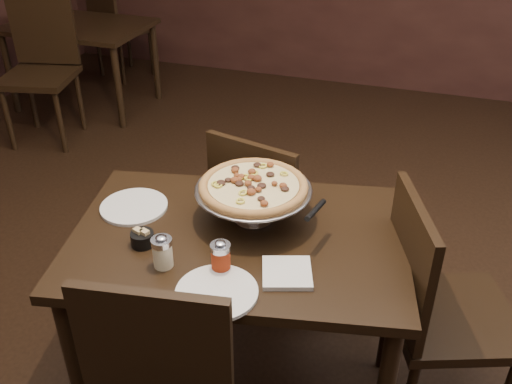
% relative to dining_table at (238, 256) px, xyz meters
% --- Properties ---
extents(room, '(6.04, 7.04, 2.84)m').
position_rel_dining_table_xyz_m(room, '(0.10, -0.01, 0.77)').
color(room, black).
rests_on(room, ground).
extents(dining_table, '(1.29, 0.99, 0.73)m').
position_rel_dining_table_xyz_m(dining_table, '(0.00, 0.00, 0.00)').
color(dining_table, black).
rests_on(dining_table, ground).
extents(background_table, '(1.08, 0.72, 0.68)m').
position_rel_dining_table_xyz_m(background_table, '(-2.16, 2.30, -0.04)').
color(background_table, black).
rests_on(background_table, ground).
extents(pizza_stand, '(0.42, 0.42, 0.17)m').
position_rel_dining_table_xyz_m(pizza_stand, '(0.02, 0.11, 0.24)').
color(pizza_stand, silver).
rests_on(pizza_stand, dining_table).
extents(parmesan_shaker, '(0.07, 0.07, 0.12)m').
position_rel_dining_table_xyz_m(parmesan_shaker, '(-0.17, -0.23, 0.15)').
color(parmesan_shaker, '#F8EFC0').
rests_on(parmesan_shaker, dining_table).
extents(pepper_flake_shaker, '(0.07, 0.07, 0.11)m').
position_rel_dining_table_xyz_m(pepper_flake_shaker, '(0.01, -0.20, 0.15)').
color(pepper_flake_shaker, maroon).
rests_on(pepper_flake_shaker, dining_table).
extents(packet_caddy, '(0.08, 0.08, 0.06)m').
position_rel_dining_table_xyz_m(packet_caddy, '(-0.29, -0.15, 0.12)').
color(packet_caddy, black).
rests_on(packet_caddy, dining_table).
extents(napkin_stack, '(0.20, 0.20, 0.02)m').
position_rel_dining_table_xyz_m(napkin_stack, '(0.22, -0.15, 0.10)').
color(napkin_stack, silver).
rests_on(napkin_stack, dining_table).
extents(plate_left, '(0.25, 0.25, 0.01)m').
position_rel_dining_table_xyz_m(plate_left, '(-0.43, 0.04, 0.10)').
color(plate_left, silver).
rests_on(plate_left, dining_table).
extents(plate_near, '(0.25, 0.25, 0.01)m').
position_rel_dining_table_xyz_m(plate_near, '(0.04, -0.31, 0.10)').
color(plate_near, silver).
rests_on(plate_near, dining_table).
extents(serving_spatula, '(0.14, 0.14, 0.02)m').
position_rel_dining_table_xyz_m(serving_spatula, '(0.26, 0.03, 0.23)').
color(serving_spatula, silver).
rests_on(serving_spatula, pizza_stand).
extents(chair_far, '(0.50, 0.50, 0.89)m').
position_rel_dining_table_xyz_m(chair_far, '(-0.05, 0.50, -0.15)').
color(chair_far, black).
rests_on(chair_far, ground).
extents(chair_side, '(0.55, 0.55, 0.93)m').
position_rel_dining_table_xyz_m(chair_side, '(0.70, 0.11, -0.13)').
color(chair_side, black).
rests_on(chair_side, ground).
extents(bg_chair_far, '(0.55, 0.55, 0.90)m').
position_rel_dining_table_xyz_m(bg_chair_far, '(-2.23, 2.96, -0.14)').
color(bg_chair_far, black).
rests_on(bg_chair_far, ground).
extents(bg_chair_near, '(0.56, 0.56, 1.00)m').
position_rel_dining_table_xyz_m(bg_chair_near, '(-2.10, 1.72, -0.08)').
color(bg_chair_near, black).
rests_on(bg_chair_near, ground).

